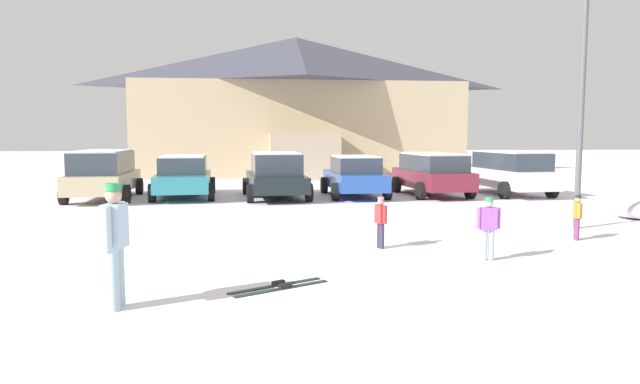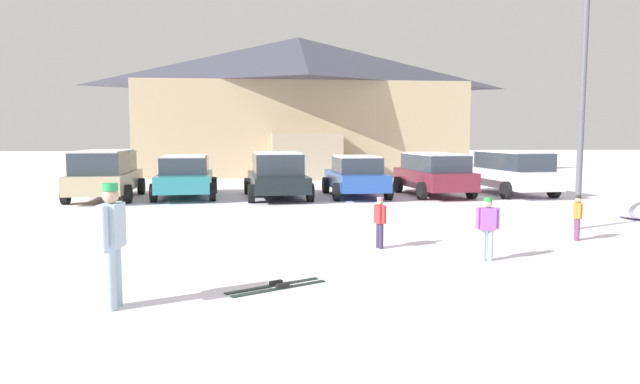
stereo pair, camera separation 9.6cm
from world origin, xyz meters
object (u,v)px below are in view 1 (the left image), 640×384
at_px(parked_black_sedan, 276,175).
at_px(pair_of_skis, 280,286).
at_px(parked_teal_hatchback, 184,176).
at_px(skier_adult_in_blue_parka, 115,238).
at_px(ski_lodge, 296,105).
at_px(parked_beige_suv, 104,173).
at_px(skier_child_in_red_jacket, 381,219).
at_px(parked_blue_hatchback, 354,176).
at_px(skier_child_in_purple_jacket, 488,225).
at_px(lamp_post, 582,88).
at_px(skier_child_in_orange_jacket, 577,215).
at_px(parked_white_suv, 510,171).
at_px(parked_maroon_van, 432,173).

bearing_deg(parked_black_sedan, pair_of_skis, -90.94).
xyz_separation_m(parked_teal_hatchback, skier_adult_in_blue_parka, (0.98, -13.74, 0.15)).
xyz_separation_m(ski_lodge, parked_beige_suv, (-7.74, -14.39, -3.24)).
bearing_deg(skier_adult_in_blue_parka, pair_of_skis, 20.99).
bearing_deg(skier_child_in_red_jacket, pair_of_skis, -126.90).
height_order(parked_blue_hatchback, skier_child_in_purple_jacket, parked_blue_hatchback).
height_order(parked_beige_suv, lamp_post, lamp_post).
height_order(skier_child_in_orange_jacket, skier_child_in_red_jacket, skier_child_in_red_jacket).
relative_size(parked_white_suv, skier_adult_in_blue_parka, 2.79).
distance_m(parked_maroon_van, pair_of_skis, 14.12).
bearing_deg(lamp_post, parked_teal_hatchback, 142.45).
distance_m(parked_beige_suv, skier_adult_in_blue_parka, 13.92).
distance_m(parked_black_sedan, skier_child_in_purple_jacket, 11.48).
distance_m(skier_child_in_orange_jacket, skier_child_in_red_jacket, 4.50).
xyz_separation_m(parked_teal_hatchback, parked_white_suv, (12.38, -0.21, 0.11)).
relative_size(parked_blue_hatchback, skier_adult_in_blue_parka, 2.61).
relative_size(ski_lodge, parked_white_suv, 4.07).
relative_size(skier_child_in_red_jacket, pair_of_skis, 0.68).
height_order(ski_lodge, pair_of_skis, ski_lodge).
bearing_deg(lamp_post, parked_black_sedan, 133.48).
distance_m(pair_of_skis, lamp_post, 9.46).
xyz_separation_m(parked_blue_hatchback, pair_of_skis, (-3.15, -12.60, -0.77)).
xyz_separation_m(parked_black_sedan, skier_adult_in_blue_parka, (-2.38, -13.23, 0.10)).
distance_m(skier_child_in_orange_jacket, lamp_post, 3.32).
xyz_separation_m(parked_black_sedan, skier_child_in_purple_jacket, (3.65, -10.89, -0.19)).
bearing_deg(parked_beige_suv, skier_child_in_orange_jacket, -36.47).
distance_m(parked_beige_suv, lamp_post, 15.66).
xyz_separation_m(parked_teal_hatchback, parked_black_sedan, (3.36, -0.52, 0.05)).
bearing_deg(parked_beige_suv, pair_of_skis, -64.73).
xyz_separation_m(parked_maroon_van, skier_adult_in_blue_parka, (-8.32, -13.52, 0.06)).
relative_size(parked_teal_hatchback, skier_adult_in_blue_parka, 2.86).
xyz_separation_m(parked_white_suv, skier_child_in_orange_jacket, (-2.63, -9.39, -0.35)).
distance_m(parked_teal_hatchback, skier_child_in_red_jacket, 11.38).
bearing_deg(parked_white_suv, parked_beige_suv, -179.53).
xyz_separation_m(skier_adult_in_blue_parka, skier_child_in_purple_jacket, (6.02, 2.34, -0.28)).
distance_m(parked_teal_hatchback, skier_child_in_orange_jacket, 13.68).
distance_m(parked_maroon_van, parked_white_suv, 3.08).
distance_m(ski_lodge, parked_maroon_van, 15.28).
distance_m(ski_lodge, skier_child_in_orange_jacket, 24.40).
distance_m(parked_white_suv, skier_adult_in_blue_parka, 17.69).
xyz_separation_m(ski_lodge, skier_child_in_red_jacket, (0.32, -24.13, -3.59)).
bearing_deg(parked_blue_hatchback, parked_maroon_van, 1.68).
bearing_deg(parked_blue_hatchback, pair_of_skis, -104.03).
bearing_deg(parked_maroon_van, pair_of_skis, -115.84).
relative_size(ski_lodge, parked_teal_hatchback, 3.98).
bearing_deg(parked_black_sedan, skier_child_in_orange_jacket, -54.86).
bearing_deg(ski_lodge, parked_teal_hatchback, -109.44).
xyz_separation_m(skier_child_in_orange_jacket, skier_child_in_red_jacket, (-4.47, -0.48, 0.03)).
xyz_separation_m(parked_white_suv, pair_of_skis, (-9.23, -12.70, -0.89)).
xyz_separation_m(parked_maroon_van, pair_of_skis, (-6.14, -12.69, -0.86)).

